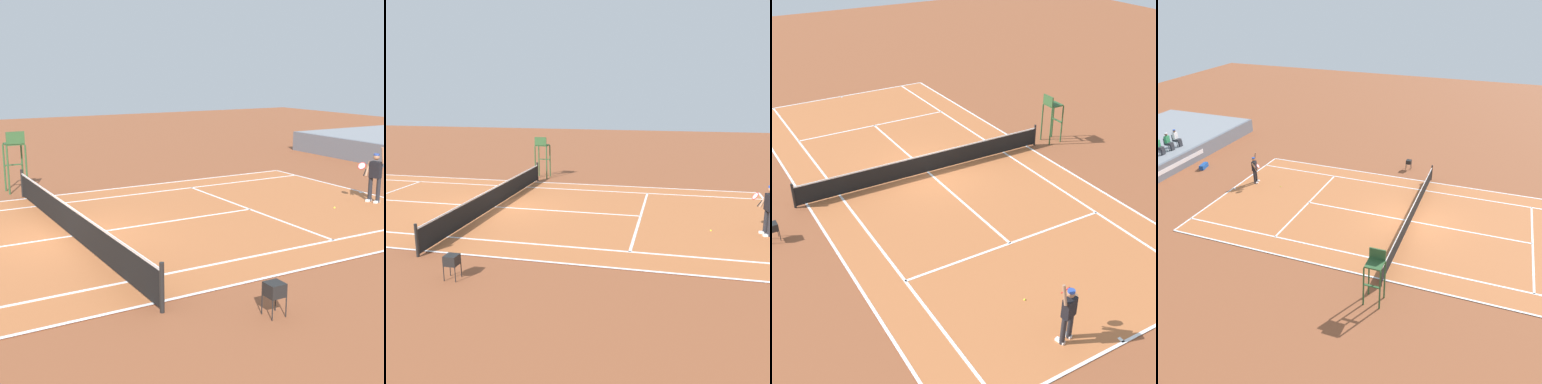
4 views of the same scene
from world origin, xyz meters
TOP-DOWN VIEW (x-y plane):
  - ground_plane at (0.00, 0.00)m, footprint 80.00×80.00m
  - court at (0.00, 0.00)m, footprint 11.08×23.88m
  - net at (0.00, 0.00)m, footprint 11.98×0.10m
  - tennis_player at (1.35, 10.98)m, footprint 0.74×0.76m
  - tennis_ball at (1.34, 9.09)m, footprint 0.07×0.07m
  - umpire_chair at (-6.91, 0.00)m, footprint 0.77×0.77m
  - ball_hopper at (7.17, 1.87)m, footprint 0.36×0.36m

SIDE VIEW (x-z plane):
  - ground_plane at x=0.00m, z-range 0.00..0.00m
  - court at x=0.00m, z-range 0.00..0.02m
  - tennis_ball at x=1.34m, z-range 0.00..0.07m
  - net at x=0.00m, z-range -0.01..1.06m
  - ball_hopper at x=7.17m, z-range 0.22..0.92m
  - tennis_player at x=1.35m, z-range -0.05..2.04m
  - umpire_chair at x=-6.91m, z-range 0.34..2.78m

